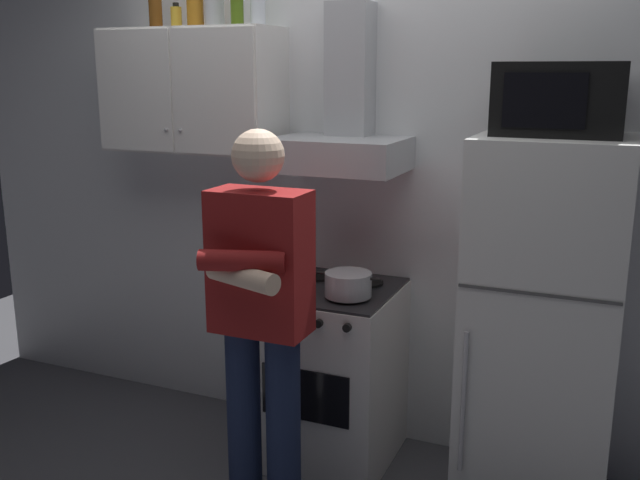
{
  "coord_description": "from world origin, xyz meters",
  "views": [
    {
      "loc": [
        1.15,
        -2.67,
        1.85
      ],
      "look_at": [
        0.0,
        0.0,
        1.15
      ],
      "focal_mm": 39.7,
      "sensor_mm": 36.0,
      "label": 1
    }
  ],
  "objects_px": {
    "stove_oven": "(331,373)",
    "range_hood": "(342,127)",
    "person_standing": "(261,319)",
    "bottle_olive_oil": "(237,2)",
    "bottle_liquor_amber": "(195,0)",
    "cooking_pot": "(348,284)",
    "bottle_beer_brown": "(155,2)",
    "microwave": "(560,99)",
    "refrigerator": "(542,329)",
    "bottle_spice_jar": "(176,17)",
    "upper_cabinet": "(193,91)",
    "bottle_canister_steel": "(214,8)"
  },
  "relations": [
    {
      "from": "stove_oven",
      "to": "bottle_canister_steel",
      "type": "relative_size",
      "value": 4.56
    },
    {
      "from": "microwave",
      "to": "bottle_olive_oil",
      "type": "relative_size",
      "value": 2.06
    },
    {
      "from": "bottle_spice_jar",
      "to": "cooking_pot",
      "type": "bearing_deg",
      "value": -15.57
    },
    {
      "from": "person_standing",
      "to": "bottle_olive_oil",
      "type": "distance_m",
      "value": 1.54
    },
    {
      "from": "bottle_spice_jar",
      "to": "refrigerator",
      "type": "bearing_deg",
      "value": -5.2
    },
    {
      "from": "bottle_liquor_amber",
      "to": "cooking_pot",
      "type": "bearing_deg",
      "value": -16.69
    },
    {
      "from": "bottle_liquor_amber",
      "to": "bottle_beer_brown",
      "type": "bearing_deg",
      "value": -176.11
    },
    {
      "from": "bottle_olive_oil",
      "to": "stove_oven",
      "type": "bearing_deg",
      "value": -13.59
    },
    {
      "from": "range_hood",
      "to": "microwave",
      "type": "xyz_separation_m",
      "value": [
        0.95,
        -0.11,
        0.14
      ]
    },
    {
      "from": "cooking_pot",
      "to": "bottle_olive_oil",
      "type": "relative_size",
      "value": 1.32
    },
    {
      "from": "bottle_canister_steel",
      "to": "bottle_liquor_amber",
      "type": "height_order",
      "value": "bottle_liquor_amber"
    },
    {
      "from": "stove_oven",
      "to": "refrigerator",
      "type": "xyz_separation_m",
      "value": [
        0.95,
        0.0,
        0.37
      ]
    },
    {
      "from": "microwave",
      "to": "bottle_liquor_amber",
      "type": "height_order",
      "value": "bottle_liquor_amber"
    },
    {
      "from": "person_standing",
      "to": "bottle_beer_brown",
      "type": "bearing_deg",
      "value": 142.1
    },
    {
      "from": "range_hood",
      "to": "refrigerator",
      "type": "height_order",
      "value": "range_hood"
    },
    {
      "from": "bottle_canister_steel",
      "to": "bottle_beer_brown",
      "type": "relative_size",
      "value": 0.7
    },
    {
      "from": "refrigerator",
      "to": "microwave",
      "type": "xyz_separation_m",
      "value": [
        -0.0,
        0.02,
        0.94
      ]
    },
    {
      "from": "stove_oven",
      "to": "bottle_spice_jar",
      "type": "distance_m",
      "value": 1.91
    },
    {
      "from": "bottle_olive_oil",
      "to": "bottle_canister_steel",
      "type": "distance_m",
      "value": 0.15
    },
    {
      "from": "upper_cabinet",
      "to": "person_standing",
      "type": "bearing_deg",
      "value": -44.26
    },
    {
      "from": "bottle_olive_oil",
      "to": "bottle_spice_jar",
      "type": "height_order",
      "value": "bottle_olive_oil"
    },
    {
      "from": "person_standing",
      "to": "bottle_canister_steel",
      "type": "relative_size",
      "value": 8.56
    },
    {
      "from": "upper_cabinet",
      "to": "bottle_canister_steel",
      "type": "height_order",
      "value": "bottle_canister_steel"
    },
    {
      "from": "person_standing",
      "to": "bottle_olive_oil",
      "type": "height_order",
      "value": "bottle_olive_oil"
    },
    {
      "from": "microwave",
      "to": "cooking_pot",
      "type": "bearing_deg",
      "value": -170.43
    },
    {
      "from": "upper_cabinet",
      "to": "bottle_spice_jar",
      "type": "xyz_separation_m",
      "value": [
        -0.11,
        0.04,
        0.36
      ]
    },
    {
      "from": "stove_oven",
      "to": "range_hood",
      "type": "distance_m",
      "value": 1.17
    },
    {
      "from": "refrigerator",
      "to": "bottle_liquor_amber",
      "type": "distance_m",
      "value": 2.22
    },
    {
      "from": "microwave",
      "to": "bottle_olive_oil",
      "type": "distance_m",
      "value": 1.55
    },
    {
      "from": "refrigerator",
      "to": "bottle_canister_steel",
      "type": "distance_m",
      "value": 2.12
    },
    {
      "from": "range_hood",
      "to": "refrigerator",
      "type": "xyz_separation_m",
      "value": [
        0.95,
        -0.13,
        -0.8
      ]
    },
    {
      "from": "bottle_beer_brown",
      "to": "stove_oven",
      "type": "bearing_deg",
      "value": -7.93
    },
    {
      "from": "bottle_olive_oil",
      "to": "bottle_canister_steel",
      "type": "height_order",
      "value": "bottle_olive_oil"
    },
    {
      "from": "stove_oven",
      "to": "range_hood",
      "type": "bearing_deg",
      "value": 90.0
    },
    {
      "from": "person_standing",
      "to": "upper_cabinet",
      "type": "bearing_deg",
      "value": 135.74
    },
    {
      "from": "stove_oven",
      "to": "microwave",
      "type": "distance_m",
      "value": 1.62
    },
    {
      "from": "stove_oven",
      "to": "cooking_pot",
      "type": "distance_m",
      "value": 0.53
    },
    {
      "from": "cooking_pot",
      "to": "microwave",
      "type": "bearing_deg",
      "value": 9.57
    },
    {
      "from": "refrigerator",
      "to": "microwave",
      "type": "distance_m",
      "value": 0.94
    },
    {
      "from": "range_hood",
      "to": "microwave",
      "type": "relative_size",
      "value": 1.56
    },
    {
      "from": "range_hood",
      "to": "bottle_spice_jar",
      "type": "relative_size",
      "value": 6.09
    },
    {
      "from": "stove_oven",
      "to": "upper_cabinet",
      "type": "bearing_deg",
      "value": 171.1
    },
    {
      "from": "cooking_pot",
      "to": "bottle_beer_brown",
      "type": "relative_size",
      "value": 1.13
    },
    {
      "from": "range_hood",
      "to": "person_standing",
      "type": "height_order",
      "value": "range_hood"
    },
    {
      "from": "bottle_olive_oil",
      "to": "bottle_spice_jar",
      "type": "distance_m",
      "value": 0.38
    },
    {
      "from": "bottle_beer_brown",
      "to": "bottle_liquor_amber",
      "type": "xyz_separation_m",
      "value": [
        0.22,
        0.02,
        -0.0
      ]
    },
    {
      "from": "stove_oven",
      "to": "bottle_olive_oil",
      "type": "distance_m",
      "value": 1.81
    },
    {
      "from": "bottle_olive_oil",
      "to": "bottle_beer_brown",
      "type": "xyz_separation_m",
      "value": [
        -0.47,
        0.01,
        0.02
      ]
    },
    {
      "from": "bottle_beer_brown",
      "to": "cooking_pot",
      "type": "bearing_deg",
      "value": -12.85
    },
    {
      "from": "stove_oven",
      "to": "bottle_spice_jar",
      "type": "height_order",
      "value": "bottle_spice_jar"
    }
  ]
}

